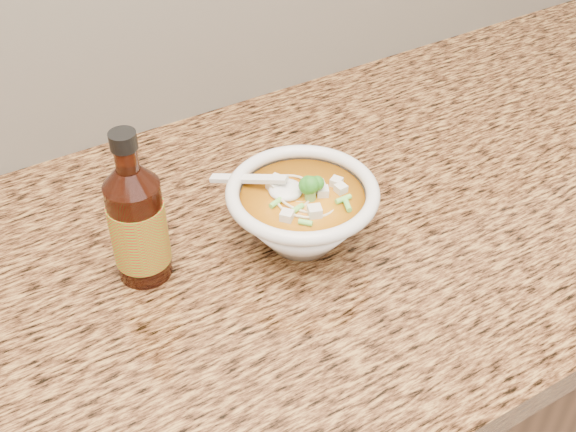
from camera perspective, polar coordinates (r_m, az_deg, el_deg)
counter_slab at (r=0.87m, az=-11.51°, el=-6.67°), size 4.00×0.68×0.04m
soup_bowl at (r=0.87m, az=1.14°, el=0.24°), size 0.18×0.18×0.10m
hot_sauce_bottle at (r=0.82m, az=-11.78°, el=-0.64°), size 0.08×0.08×0.20m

